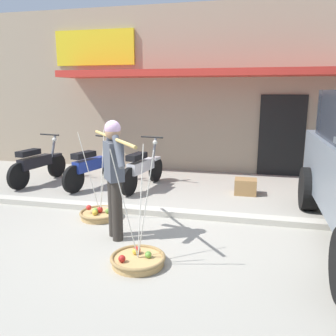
{
  "coord_description": "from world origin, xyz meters",
  "views": [
    {
      "loc": [
        1.52,
        -4.82,
        2.08
      ],
      "look_at": [
        0.26,
        0.6,
        0.85
      ],
      "focal_mm": 37.35,
      "sensor_mm": 36.0,
      "label": 1
    }
  ],
  "objects_px": {
    "fruit_basket_right_side": "(138,259)",
    "motorcycle_nearest_shop": "(37,164)",
    "fruit_vendor": "(114,172)",
    "motorcycle_third_in_row": "(142,168)",
    "wooden_crate": "(246,187)",
    "fruit_basket_left_side": "(100,214)",
    "motorcycle_second_in_row": "(92,166)"
  },
  "relations": [
    {
      "from": "motorcycle_third_in_row",
      "to": "wooden_crate",
      "type": "bearing_deg",
      "value": 1.75
    },
    {
      "from": "fruit_vendor",
      "to": "motorcycle_second_in_row",
      "type": "relative_size",
      "value": 0.96
    },
    {
      "from": "fruit_basket_right_side",
      "to": "motorcycle_nearest_shop",
      "type": "distance_m",
      "value": 4.7
    },
    {
      "from": "motorcycle_second_in_row",
      "to": "motorcycle_third_in_row",
      "type": "height_order",
      "value": "same"
    },
    {
      "from": "fruit_basket_right_side",
      "to": "fruit_vendor",
      "type": "bearing_deg",
      "value": 128.54
    },
    {
      "from": "fruit_basket_left_side",
      "to": "motorcycle_nearest_shop",
      "type": "bearing_deg",
      "value": 142.34
    },
    {
      "from": "motorcycle_nearest_shop",
      "to": "motorcycle_third_in_row",
      "type": "relative_size",
      "value": 1.0
    },
    {
      "from": "fruit_vendor",
      "to": "motorcycle_nearest_shop",
      "type": "xyz_separation_m",
      "value": [
        -2.88,
        2.49,
        -0.53
      ]
    },
    {
      "from": "fruit_basket_left_side",
      "to": "motorcycle_third_in_row",
      "type": "height_order",
      "value": "fruit_basket_left_side"
    },
    {
      "from": "motorcycle_second_in_row",
      "to": "wooden_crate",
      "type": "distance_m",
      "value": 3.34
    },
    {
      "from": "fruit_basket_right_side",
      "to": "motorcycle_second_in_row",
      "type": "height_order",
      "value": "fruit_basket_right_side"
    },
    {
      "from": "fruit_vendor",
      "to": "motorcycle_third_in_row",
      "type": "relative_size",
      "value": 0.94
    },
    {
      "from": "fruit_basket_right_side",
      "to": "motorcycle_nearest_shop",
      "type": "xyz_separation_m",
      "value": [
        -3.44,
        3.19,
        0.38
      ]
    },
    {
      "from": "motorcycle_second_in_row",
      "to": "motorcycle_third_in_row",
      "type": "xyz_separation_m",
      "value": [
        1.13,
        0.09,
        0.0
      ]
    },
    {
      "from": "fruit_basket_left_side",
      "to": "motorcycle_nearest_shop",
      "type": "xyz_separation_m",
      "value": [
        -2.32,
        1.79,
        0.38
      ]
    },
    {
      "from": "motorcycle_second_in_row",
      "to": "wooden_crate",
      "type": "relative_size",
      "value": 4.02
    },
    {
      "from": "fruit_vendor",
      "to": "motorcycle_second_in_row",
      "type": "xyz_separation_m",
      "value": [
        -1.54,
        2.51,
        -0.53
      ]
    },
    {
      "from": "motorcycle_nearest_shop",
      "to": "motorcycle_third_in_row",
      "type": "xyz_separation_m",
      "value": [
        2.48,
        0.11,
        0.0
      ]
    },
    {
      "from": "fruit_basket_left_side",
      "to": "motorcycle_nearest_shop",
      "type": "height_order",
      "value": "fruit_basket_left_side"
    },
    {
      "from": "motorcycle_third_in_row",
      "to": "motorcycle_second_in_row",
      "type": "bearing_deg",
      "value": -175.55
    },
    {
      "from": "fruit_basket_left_side",
      "to": "motorcycle_second_in_row",
      "type": "relative_size",
      "value": 0.82
    },
    {
      "from": "fruit_basket_left_side",
      "to": "wooden_crate",
      "type": "height_order",
      "value": "fruit_basket_left_side"
    },
    {
      "from": "motorcycle_nearest_shop",
      "to": "wooden_crate",
      "type": "bearing_deg",
      "value": 2.2
    },
    {
      "from": "motorcycle_nearest_shop",
      "to": "wooden_crate",
      "type": "xyz_separation_m",
      "value": [
        4.67,
        0.18,
        -0.29
      ]
    },
    {
      "from": "wooden_crate",
      "to": "fruit_vendor",
      "type": "bearing_deg",
      "value": -123.85
    },
    {
      "from": "fruit_basket_right_side",
      "to": "motorcycle_second_in_row",
      "type": "relative_size",
      "value": 0.82
    },
    {
      "from": "motorcycle_third_in_row",
      "to": "wooden_crate",
      "type": "relative_size",
      "value": 4.1
    },
    {
      "from": "fruit_basket_left_side",
      "to": "fruit_basket_right_side",
      "type": "bearing_deg",
      "value": -51.34
    },
    {
      "from": "fruit_basket_left_side",
      "to": "fruit_basket_right_side",
      "type": "height_order",
      "value": "same"
    },
    {
      "from": "fruit_basket_left_side",
      "to": "motorcycle_second_in_row",
      "type": "distance_m",
      "value": 2.09
    },
    {
      "from": "fruit_basket_right_side",
      "to": "motorcycle_second_in_row",
      "type": "bearing_deg",
      "value": 123.09
    },
    {
      "from": "fruit_vendor",
      "to": "motorcycle_third_in_row",
      "type": "xyz_separation_m",
      "value": [
        -0.4,
        2.6,
        -0.53
      ]
    }
  ]
}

